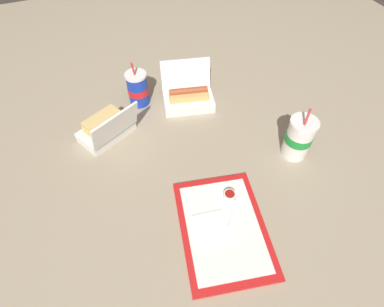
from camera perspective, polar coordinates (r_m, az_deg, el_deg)
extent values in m
plane|color=gray|center=(1.12, -1.18, -0.39)|extent=(3.20, 3.20, 0.00)
cube|color=red|center=(0.96, 6.01, -13.89)|extent=(0.41, 0.33, 0.01)
cube|color=white|center=(0.95, 6.04, -13.72)|extent=(0.36, 0.28, 0.00)
cylinder|color=white|center=(0.99, 7.15, -7.99)|extent=(0.04, 0.04, 0.02)
cylinder|color=#9E140F|center=(0.99, 7.20, -7.69)|extent=(0.03, 0.03, 0.01)
cube|color=white|center=(0.95, 3.66, -13.78)|extent=(0.11, 0.11, 0.00)
cube|color=white|center=(0.98, 7.97, -10.84)|extent=(0.09, 0.08, 0.00)
cube|color=white|center=(1.30, -0.63, 9.83)|extent=(0.17, 0.23, 0.04)
cube|color=white|center=(1.32, -1.22, 14.92)|extent=(0.09, 0.21, 0.12)
cube|color=tan|center=(1.28, -0.64, 11.06)|extent=(0.09, 0.17, 0.03)
cylinder|color=#9E4728|center=(1.26, -0.65, 11.89)|extent=(0.06, 0.16, 0.03)
cylinder|color=yellow|center=(1.26, -0.66, 12.22)|extent=(0.04, 0.13, 0.01)
cube|color=white|center=(1.22, -16.01, 4.18)|extent=(0.20, 0.24, 0.04)
cube|color=white|center=(1.12, -14.39, 5.07)|extent=(0.12, 0.20, 0.12)
cube|color=#DBB770|center=(1.20, -16.32, 5.16)|extent=(0.13, 0.16, 0.02)
cube|color=#E5C651|center=(1.19, -16.48, 5.70)|extent=(0.13, 0.16, 0.01)
cube|color=#DBB770|center=(1.18, -16.66, 6.25)|extent=(0.13, 0.16, 0.02)
cylinder|color=white|center=(1.13, 19.57, 2.61)|extent=(0.09, 0.09, 0.15)
cylinder|color=#198C33|center=(1.13, 19.71, 2.96)|extent=(0.10, 0.10, 0.03)
cylinder|color=white|center=(1.08, 20.70, 5.50)|extent=(0.10, 0.10, 0.01)
cylinder|color=red|center=(1.05, 21.14, 6.49)|extent=(0.02, 0.02, 0.06)
cylinder|color=#1938B7|center=(1.30, -10.25, 11.86)|extent=(0.08, 0.08, 0.14)
cylinder|color=red|center=(1.30, -10.25, 11.84)|extent=(0.09, 0.09, 0.03)
cylinder|color=white|center=(1.26, -10.73, 14.47)|extent=(0.09, 0.09, 0.01)
cylinder|color=red|center=(1.23, -11.18, 15.54)|extent=(0.01, 0.01, 0.06)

